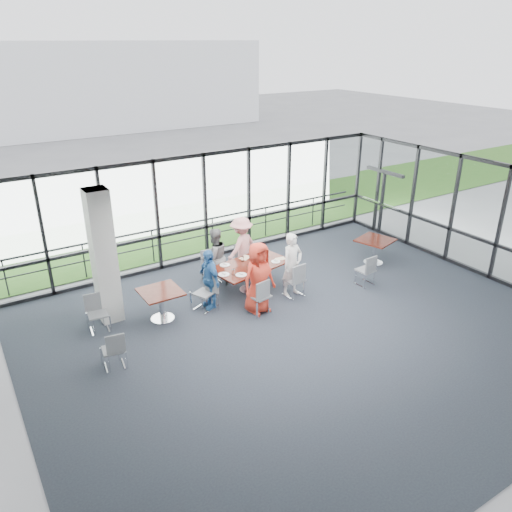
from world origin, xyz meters
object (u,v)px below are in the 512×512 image
diner_far_right (241,247)px  chair_main_fl (212,267)px  structural_column (104,257)px  diner_end (209,279)px  chair_main_end (204,293)px  side_table_left (161,295)px  chair_main_nl (260,296)px  chair_spare_r (365,270)px  chair_spare_la (113,350)px  chair_spare_lb (98,314)px  chair_main_nr (294,280)px  diner_near_left (258,278)px  diner_near_right (292,265)px  main_table (250,268)px  diner_far_left (215,257)px  chair_main_fr (241,259)px  side_table_right (375,243)px

diner_far_right → chair_main_fl: bearing=-24.4°
structural_column → diner_end: structural_column is taller
chair_main_end → chair_main_fl: bearing=121.4°
side_table_left → chair_main_nl: 2.34m
chair_main_end → chair_spare_r: bearing=51.6°
chair_main_fl → chair_spare_la: size_ratio=1.07×
side_table_left → chair_main_end: 1.09m
diner_end → diner_far_right: bearing=125.6°
chair_main_end → chair_spare_lb: (-2.48, 0.40, -0.01)m
structural_column → chair_main_nr: structural_column is taller
chair_spare_lb → chair_spare_r: 6.93m
structural_column → chair_spare_r: 6.75m
diner_near_left → chair_main_fl: 2.08m
diner_far_right → chair_main_nl: diner_far_right is taller
diner_end → chair_spare_la: (-2.81, -1.17, -0.36)m
structural_column → diner_near_right: (4.36, -1.30, -0.76)m
main_table → diner_near_right: bearing=-54.1°
main_table → chair_spare_la: size_ratio=2.74×
side_table_left → chair_spare_lb: bearing=168.2°
diner_far_left → chair_spare_lb: diner_far_left is taller
side_table_left → chair_spare_la: 2.00m
diner_near_right → diner_far_right: 1.78m
side_table_left → chair_main_fr: size_ratio=1.14×
chair_main_nr → chair_main_fl: bearing=123.5°
chair_main_fl → side_table_right: bearing=166.1°
side_table_left → chair_spare_lb: chair_spare_lb is taller
diner_far_right → chair_main_nr: (0.48, -1.82, -0.39)m
diner_end → chair_main_fl: size_ratio=1.75×
chair_main_fl → chair_main_fr: bearing=-171.3°
diner_end → chair_spare_lb: 2.70m
diner_near_right → chair_spare_r: (2.00, -0.62, -0.41)m
diner_near_right → chair_main_fr: 1.93m
diner_end → chair_main_fl: (0.68, 1.19, -0.33)m
diner_far_right → chair_main_fl: diner_far_right is taller
diner_far_left → chair_main_end: diner_far_left is taller
side_table_right → chair_main_nr: chair_main_nr is taller
chair_main_fl → diner_near_left: bearing=99.6°
structural_column → chair_main_fr: (3.91, 0.53, -1.19)m
main_table → diner_far_right: diner_far_right is taller
diner_far_left → diner_end: 1.19m
main_table → side_table_right: same height
side_table_right → chair_spare_la: (-8.13, -0.90, -0.24)m
chair_main_nr → chair_main_fl: size_ratio=1.06×
chair_main_nl → chair_main_fl: (-0.19, 2.10, -0.02)m
diner_end → chair_main_fl: bearing=150.0°
chair_spare_la → side_table_left: bearing=47.1°
diner_far_left → chair_main_nr: (1.42, -1.64, -0.35)m
structural_column → diner_near_right: 4.62m
chair_spare_r → chair_main_fl: bearing=141.9°
diner_end → chair_main_nl: (0.88, -0.91, -0.31)m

